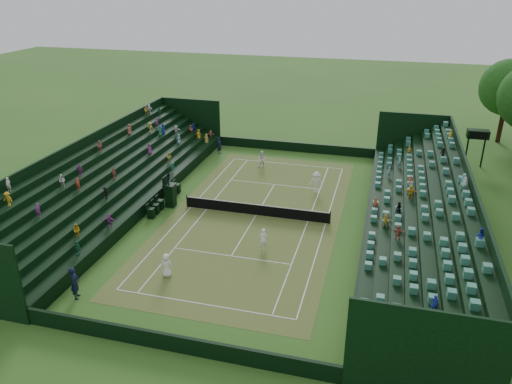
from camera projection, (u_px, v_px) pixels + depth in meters
ground at (256, 215)px, 39.15m from camera, size 160.00×160.00×0.00m
court_surface at (256, 215)px, 39.14m from camera, size 12.97×26.77×0.01m
perimeter_wall_north at (295, 147)px, 52.99m from camera, size 17.17×0.20×1.00m
perimeter_wall_south at (174, 343)px, 24.91m from camera, size 17.17×0.20×1.00m
perimeter_wall_east at (366, 222)px, 36.93m from camera, size 0.20×31.77×1.00m
perimeter_wall_west at (156, 198)px, 40.96m from camera, size 0.20×31.77×1.00m
north_grandstand at (427, 216)px, 35.52m from camera, size 6.60×32.00×4.90m
south_grandstand at (109, 181)px, 41.53m from camera, size 6.60×32.00×4.90m
tennis_net at (256, 209)px, 38.93m from camera, size 11.67×0.10×1.06m
scoreboard_tower at (478, 136)px, 47.81m from camera, size 2.00×1.00×3.70m
umpire_chair at (170, 192)px, 40.18m from camera, size 0.92×0.92×2.90m
courtside_chairs at (165, 200)px, 40.79m from camera, size 0.53×5.50×1.16m
player_near_west at (167, 265)px, 30.97m from camera, size 0.88×0.69×1.58m
player_near_east at (263, 239)px, 33.98m from camera, size 0.69×0.58×1.62m
player_far_west at (262, 160)px, 48.31m from camera, size 0.90×0.74×1.72m
player_far_east at (316, 182)px, 42.86m from camera, size 1.25×0.75×1.89m
line_judge_north at (219, 146)px, 52.11m from camera, size 0.64×0.76×1.77m
line_judge_south at (75, 283)px, 28.83m from camera, size 0.74×0.87×2.03m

